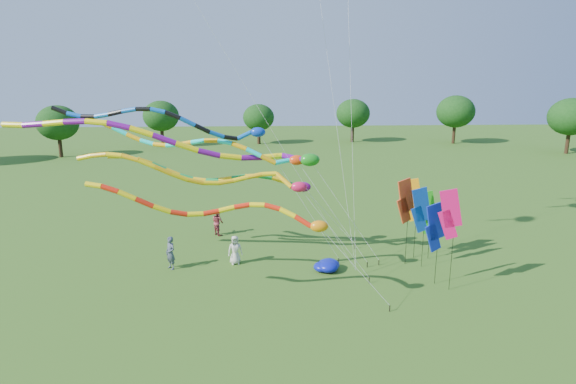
{
  "coord_description": "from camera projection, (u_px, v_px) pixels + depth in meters",
  "views": [
    {
      "loc": [
        -2.29,
        -18.96,
        10.13
      ],
      "look_at": [
        -1.08,
        2.89,
        4.8
      ],
      "focal_mm": 30.0,
      "sensor_mm": 36.0,
      "label": 1
    }
  ],
  "objects": [
    {
      "name": "ground",
      "position": [
        316.0,
        314.0,
        20.91
      ],
      "size": [
        160.0,
        160.0,
        0.0
      ],
      "primitive_type": "plane",
      "color": "#2C5D18",
      "rests_on": "ground"
    },
    {
      "name": "tree_ring",
      "position": [
        326.0,
        179.0,
        23.29
      ],
      "size": [
        118.73,
        116.48,
        9.27
      ],
      "color": "#382314",
      "rests_on": "ground"
    },
    {
      "name": "blue_nylon_heap",
      "position": [
        329.0,
        266.0,
        25.62
      ],
      "size": [
        1.36,
        1.46,
        0.56
      ],
      "color": "#0C15A0",
      "rests_on": "ground"
    },
    {
      "name": "tube_kite_red",
      "position": [
        235.0,
        212.0,
        20.42
      ],
      "size": [
        12.61,
        1.31,
        6.38
      ],
      "rotation": [
        0.0,
        0.0,
        -0.09
      ],
      "color": "black",
      "rests_on": "ground"
    },
    {
      "name": "tube_kite_cyan",
      "position": [
        221.0,
        148.0,
        24.89
      ],
      "size": [
        14.03,
        2.06,
        8.32
      ],
      "rotation": [
        0.0,
        0.0,
        -0.11
      ],
      "color": "black",
      "rests_on": "ground"
    },
    {
      "name": "banner_pole_green",
      "position": [
        427.0,
        212.0,
        26.67
      ],
      "size": [
        1.16,
        0.12,
        3.97
      ],
      "rotation": [
        0.0,
        0.0,
        -0.03
      ],
      "color": "black",
      "rests_on": "ground"
    },
    {
      "name": "banner_pole_red",
      "position": [
        405.0,
        201.0,
        25.57
      ],
      "size": [
        1.1,
        0.53,
        4.87
      ],
      "rotation": [
        0.0,
        0.0,
        0.41
      ],
      "color": "black",
      "rests_on": "ground"
    },
    {
      "name": "person_a",
      "position": [
        235.0,
        250.0,
        26.35
      ],
      "size": [
        0.87,
        0.66,
        1.61
      ],
      "primitive_type": "imported",
      "rotation": [
        0.0,
        0.0,
        0.21
      ],
      "color": "beige",
      "rests_on": "ground"
    },
    {
      "name": "person_b",
      "position": [
        170.0,
        253.0,
        25.64
      ],
      "size": [
        0.76,
        0.77,
        1.79
      ],
      "primitive_type": "imported",
      "rotation": [
        0.0,
        0.0,
        -0.81
      ],
      "color": "#424A5D",
      "rests_on": "ground"
    },
    {
      "name": "banner_pole_blue_b",
      "position": [
        421.0,
        210.0,
        25.34
      ],
      "size": [
        1.16,
        0.21,
        4.46
      ],
      "rotation": [
        0.0,
        0.0,
        0.11
      ],
      "color": "black",
      "rests_on": "ground"
    },
    {
      "name": "tube_kite_purple",
      "position": [
        195.0,
        145.0,
        24.06
      ],
      "size": [
        18.69,
        1.27,
        8.8
      ],
      "rotation": [
        0.0,
        0.0,
        0.01
      ],
      "color": "black",
      "rests_on": "ground"
    },
    {
      "name": "banner_pole_blue_a",
      "position": [
        435.0,
        228.0,
        23.23
      ],
      "size": [
        1.13,
        0.44,
        4.22
      ],
      "rotation": [
        0.0,
        0.0,
        0.32
      ],
      "color": "black",
      "rests_on": "ground"
    },
    {
      "name": "tube_kite_orange",
      "position": [
        220.0,
        176.0,
        22.3
      ],
      "size": [
        13.33,
        1.31,
        7.34
      ],
      "rotation": [
        0.0,
        0.0,
        0.0
      ],
      "color": "black",
      "rests_on": "ground"
    },
    {
      "name": "person_c",
      "position": [
        218.0,
        222.0,
        31.18
      ],
      "size": [
        1.03,
        1.06,
        1.72
      ],
      "primitive_type": "imported",
      "rotation": [
        0.0,
        0.0,
        2.23
      ],
      "color": "#96363E",
      "rests_on": "ground"
    },
    {
      "name": "banner_pole_orange",
      "position": [
        413.0,
        200.0,
        26.71
      ],
      "size": [
        1.14,
        0.38,
        4.64
      ],
      "rotation": [
        0.0,
        0.0,
        -0.27
      ],
      "color": "black",
      "rests_on": "ground"
    },
    {
      "name": "tube_kite_green",
      "position": [
        235.0,
        177.0,
        27.02
      ],
      "size": [
        13.58,
        1.02,
        6.56
      ],
      "rotation": [
        0.0,
        0.0,
        0.06
      ],
      "color": "black",
      "rests_on": "ground"
    },
    {
      "name": "banner_pole_magenta_b",
      "position": [
        450.0,
        215.0,
        22.49
      ],
      "size": [
        1.16,
        0.28,
        5.05
      ],
      "rotation": [
        0.0,
        0.0,
        -0.17
      ],
      "color": "black",
      "rests_on": "ground"
    },
    {
      "name": "tube_kite_blue",
      "position": [
        183.0,
        124.0,
        23.64
      ],
      "size": [
        14.09,
        1.33,
        9.24
      ],
      "rotation": [
        0.0,
        0.0,
        0.07
      ],
      "color": "black",
      "rests_on": "ground"
    }
  ]
}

